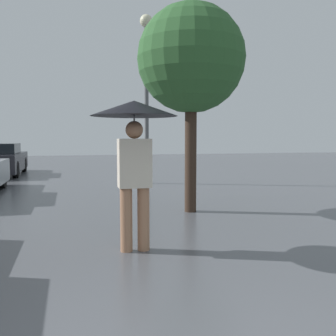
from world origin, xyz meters
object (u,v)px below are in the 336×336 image
parked_car_farthest (0,160)px  tree (191,60)px  pedestrian (134,132)px  street_lamp (146,70)px

parked_car_farthest → tree: tree is taller
tree → pedestrian: bearing=-123.5°
parked_car_farthest → tree: 10.22m
parked_car_farthest → pedestrian: bearing=-72.8°
pedestrian → parked_car_farthest: size_ratio=0.46×
parked_car_farthest → street_lamp: street_lamp is taller
pedestrian → tree: 3.02m
street_lamp → parked_car_farthest: bearing=140.7°
tree → street_lamp: 4.67m
tree → parked_car_farthest: bearing=119.2°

